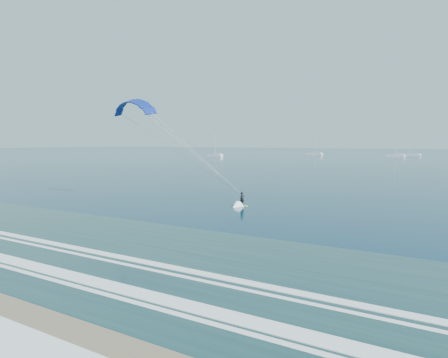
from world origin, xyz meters
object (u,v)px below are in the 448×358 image
kitesurfer_rig (184,146)px  sailboat_0 (215,155)px  sailboat_1 (315,154)px  sailboat_2 (410,155)px  sailboat_3 (395,156)px

kitesurfer_rig → sailboat_0: 155.31m
sailboat_1 → sailboat_2: 49.12m
sailboat_1 → sailboat_2: (48.36, 8.60, 0.01)m
sailboat_1 → sailboat_2: bearing=10.1°
kitesurfer_rig → sailboat_2: (5.36, 190.88, -6.28)m
sailboat_1 → sailboat_3: 46.15m
sailboat_1 → sailboat_3: sailboat_1 is taller
sailboat_3 → sailboat_2: bearing=79.2°
kitesurfer_rig → sailboat_0: size_ratio=1.57×
kitesurfer_rig → sailboat_3: (1.18, 168.94, -6.29)m
kitesurfer_rig → sailboat_3: 169.06m
sailboat_0 → sailboat_3: bearing=23.8°
sailboat_1 → sailboat_2: sailboat_2 is taller
kitesurfer_rig → sailboat_2: size_ratio=1.34×
kitesurfer_rig → sailboat_1: size_ratio=1.46×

